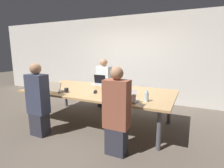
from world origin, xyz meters
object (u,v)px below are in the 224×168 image
(person_near_left, at_px, (38,101))
(laptop_far_midleft, at_px, (99,82))
(bottle_near_right, at_px, (147,97))
(laptop_near_left, at_px, (56,89))
(stapler, at_px, (95,92))
(person_far_midleft, at_px, (104,84))
(cup_near_left, at_px, (66,90))
(laptop_near_right, at_px, (127,98))
(person_near_right, at_px, (117,113))

(person_near_left, bearing_deg, laptop_far_midleft, -103.34)
(bottle_near_right, bearing_deg, laptop_near_left, -176.27)
(laptop_near_left, distance_m, stapler, 0.88)
(bottle_near_right, xyz_separation_m, stapler, (-1.16, 0.18, -0.06))
(person_far_midleft, bearing_deg, laptop_far_midleft, -78.25)
(person_far_midleft, relative_size, person_near_left, 1.01)
(laptop_far_midleft, xyz_separation_m, stapler, (0.42, -0.89, -0.05))
(cup_near_left, bearing_deg, laptop_far_midleft, 81.40)
(laptop_near_right, height_order, person_near_right, person_near_right)
(laptop_far_midleft, bearing_deg, cup_near_left, -98.60)
(person_far_midleft, bearing_deg, bottle_near_right, -42.46)
(person_near_left, relative_size, laptop_near_right, 3.96)
(person_far_midleft, distance_m, stapler, 1.45)
(cup_near_left, height_order, laptop_near_right, laptop_near_right)
(laptop_near_right, xyz_separation_m, stapler, (-0.85, 0.34, -0.04))
(laptop_far_midleft, relative_size, laptop_near_left, 1.08)
(person_far_midleft, bearing_deg, stapler, -69.30)
(person_near_right, xyz_separation_m, stapler, (-0.83, 0.75, 0.11))
(laptop_near_right, xyz_separation_m, person_near_right, (-0.02, -0.41, -0.15))
(laptop_far_midleft, height_order, cup_near_left, laptop_far_midleft)
(laptop_far_midleft, xyz_separation_m, laptop_near_right, (1.27, -1.23, -0.01))
(laptop_near_left, xyz_separation_m, person_near_right, (1.66, -0.45, -0.15))
(laptop_near_left, xyz_separation_m, stapler, (0.82, 0.31, -0.04))
(cup_near_left, relative_size, stapler, 0.61)
(laptop_near_left, distance_m, person_near_left, 0.52)
(cup_near_left, bearing_deg, bottle_near_right, 1.97)
(stapler, bearing_deg, bottle_near_right, -26.82)
(person_near_left, distance_m, laptop_near_right, 1.74)
(bottle_near_right, relative_size, stapler, 1.31)
(person_far_midleft, height_order, laptop_near_left, person_far_midleft)
(stapler, bearing_deg, laptop_far_midleft, 96.81)
(laptop_near_left, xyz_separation_m, laptop_near_right, (1.67, -0.04, 0.00))
(laptop_near_left, relative_size, laptop_near_right, 0.88)
(cup_near_left, distance_m, bottle_near_right, 1.75)
(cup_near_left, bearing_deg, person_far_midleft, 87.34)
(cup_near_left, bearing_deg, person_near_left, -112.15)
(stapler, bearing_deg, person_near_left, -153.61)
(laptop_near_left, bearing_deg, stapler, -159.59)
(laptop_near_right, height_order, stapler, laptop_near_right)
(laptop_near_left, distance_m, bottle_near_right, 1.99)
(person_near_right, bearing_deg, laptop_near_left, -15.12)
(person_near_left, bearing_deg, stapler, -135.42)
(laptop_far_midleft, bearing_deg, laptop_near_right, -44.24)
(laptop_far_midleft, relative_size, person_far_midleft, 0.24)
(person_near_left, distance_m, bottle_near_right, 2.08)
(cup_near_left, bearing_deg, stapler, 21.96)
(person_far_midleft, distance_m, person_near_right, 2.50)
(person_near_left, height_order, bottle_near_right, person_near_left)
(person_near_left, height_order, cup_near_left, person_near_left)
(laptop_near_left, distance_m, cup_near_left, 0.25)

